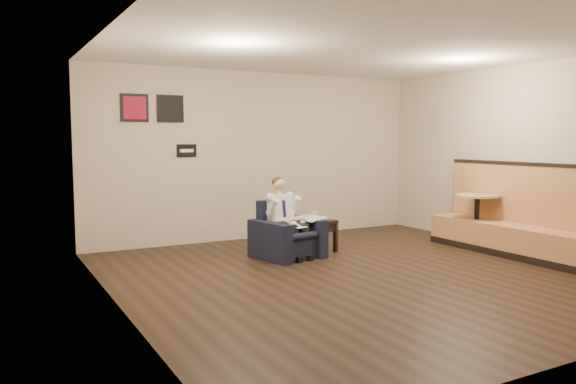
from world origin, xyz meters
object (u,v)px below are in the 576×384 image
armchair (288,230)px  green_folder (310,220)px  side_table (311,236)px  seated_man (292,220)px  smartphone (306,218)px  cafe_table (477,221)px  banquette (509,209)px  coffee_mug (314,215)px

armchair → green_folder: size_ratio=1.72×
side_table → armchair: bearing=-159.5°
seated_man → armchair: bearing=90.0°
side_table → smartphone: smartphone is taller
seated_man → cafe_table: bearing=-24.5°
seated_man → cafe_table: (2.89, -0.68, -0.13)m
seated_man → banquette: 3.20m
green_folder → banquette: bearing=-31.1°
armchair → coffee_mug: bearing=17.1°
armchair → green_folder: bearing=7.3°
green_folder → cafe_table: size_ratio=0.58×
side_table → green_folder: (-0.03, -0.03, 0.25)m
green_folder → coffee_mug: coffee_mug is taller
smartphone → banquette: size_ratio=0.06×
coffee_mug → green_folder: bearing=-133.2°
smartphone → banquette: banquette is taller
green_folder → cafe_table: (2.44, -0.94, -0.07)m
seated_man → green_folder: seated_man is taller
seated_man → banquette: banquette is taller
green_folder → smartphone: (0.04, 0.21, -0.00)m
banquette → cafe_table: size_ratio=3.11×
side_table → cafe_table: 2.60m
coffee_mug → cafe_table: 2.53m
armchair → seated_man: (0.02, -0.10, 0.15)m
side_table → cafe_table: (2.41, -0.97, 0.18)m
armchair → cafe_table: (2.91, -0.78, 0.02)m
smartphone → cafe_table: size_ratio=0.18×
side_table → smartphone: bearing=85.8°
green_folder → banquette: (2.49, -1.50, 0.18)m
armchair → side_table: bearing=9.3°
coffee_mug → cafe_table: cafe_table is taller
smartphone → cafe_table: (2.40, -1.15, -0.07)m
armchair → smartphone: armchair is taller
smartphone → banquette: bearing=-38.0°
seated_man → coffee_mug: (0.63, 0.46, -0.02)m
green_folder → seated_man: bearing=-150.0°
side_table → banquette: 2.93m
seated_man → coffee_mug: 0.78m
green_folder → coffee_mug: bearing=46.8°
green_folder → smartphone: 0.21m
green_folder → banquette: banquette is taller
green_folder → coffee_mug: (0.18, 0.20, 0.04)m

